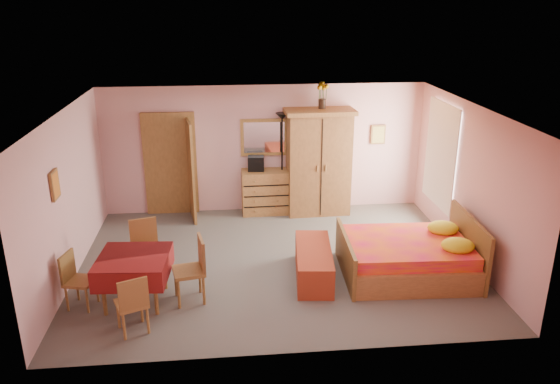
{
  "coord_description": "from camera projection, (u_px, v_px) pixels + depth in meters",
  "views": [
    {
      "loc": [
        -0.76,
        -8.23,
        4.24
      ],
      "look_at": [
        0.1,
        0.3,
        1.15
      ],
      "focal_mm": 35.0,
      "sensor_mm": 36.0,
      "label": 1
    }
  ],
  "objects": [
    {
      "name": "stereo",
      "position": [
        256.0,
        163.0,
        10.99
      ],
      "size": [
        0.34,
        0.26,
        0.3
      ],
      "primitive_type": "cube",
      "rotation": [
        0.0,
        0.0,
        -0.08
      ],
      "color": "black",
      "rests_on": "chest_of_drawers"
    },
    {
      "name": "bench",
      "position": [
        314.0,
        263.0,
        8.64
      ],
      "size": [
        0.69,
        1.52,
        0.49
      ],
      "primitive_type": "cube",
      "rotation": [
        0.0,
        0.0,
        -0.1
      ],
      "color": "maroon",
      "rests_on": "floor"
    },
    {
      "name": "wardrobe",
      "position": [
        318.0,
        162.0,
        11.0
      ],
      "size": [
        1.4,
        0.76,
        2.15
      ],
      "primitive_type": "cube",
      "rotation": [
        0.0,
        0.0,
        0.04
      ],
      "color": "brown",
      "rests_on": "floor"
    },
    {
      "name": "chair_north",
      "position": [
        146.0,
        250.0,
        8.56
      ],
      "size": [
        0.53,
        0.53,
        0.94
      ],
      "primitive_type": "cube",
      "rotation": [
        0.0,
        0.0,
        3.42
      ],
      "color": "#A16C36",
      "rests_on": "floor"
    },
    {
      "name": "dining_table",
      "position": [
        135.0,
        279.0,
        7.92
      ],
      "size": [
        1.06,
        1.06,
        0.73
      ],
      "primitive_type": "cube",
      "rotation": [
        0.0,
        0.0,
        -0.07
      ],
      "color": "maroon",
      "rests_on": "floor"
    },
    {
      "name": "sunflower_vase",
      "position": [
        322.0,
        95.0,
        10.61
      ],
      "size": [
        0.22,
        0.22,
        0.52
      ],
      "primitive_type": "cube",
      "rotation": [
        0.0,
        0.0,
        -0.04
      ],
      "color": "gold",
      "rests_on": "wardrobe"
    },
    {
      "name": "floor_lamp",
      "position": [
        282.0,
        164.0,
        11.06
      ],
      "size": [
        0.27,
        0.27,
        2.07
      ],
      "primitive_type": "cube",
      "rotation": [
        0.0,
        0.0,
        -0.0
      ],
      "color": "black",
      "rests_on": "floor"
    },
    {
      "name": "bed",
      "position": [
        407.0,
        247.0,
        8.66
      ],
      "size": [
        2.14,
        1.72,
        0.96
      ],
      "primitive_type": "cube",
      "rotation": [
        0.0,
        0.0,
        -0.04
      ],
      "color": "red",
      "rests_on": "floor"
    },
    {
      "name": "wall_left",
      "position": [
        67.0,
        197.0,
        8.46
      ],
      "size": [
        0.1,
        5.0,
        2.6
      ],
      "primitive_type": "cube",
      "color": "#D89D9E",
      "rests_on": "floor"
    },
    {
      "name": "doorway",
      "position": [
        171.0,
        165.0,
        10.99
      ],
      "size": [
        1.06,
        0.12,
        2.15
      ],
      "primitive_type": "cube",
      "color": "#9E6B35",
      "rests_on": "floor"
    },
    {
      "name": "wall_back",
      "position": [
        264.0,
        149.0,
        11.11
      ],
      "size": [
        6.5,
        0.1,
        2.6
      ],
      "primitive_type": "cube",
      "color": "#D89D9E",
      "rests_on": "floor"
    },
    {
      "name": "floor",
      "position": [
        276.0,
        262.0,
        9.21
      ],
      "size": [
        6.5,
        6.5,
        0.0
      ],
      "primitive_type": "plane",
      "color": "#635F57",
      "rests_on": "ground"
    },
    {
      "name": "wall_right",
      "position": [
        470.0,
        183.0,
        9.07
      ],
      "size": [
        0.1,
        5.0,
        2.6
      ],
      "primitive_type": "cube",
      "color": "#D89D9E",
      "rests_on": "floor"
    },
    {
      "name": "chair_west",
      "position": [
        80.0,
        281.0,
        7.76
      ],
      "size": [
        0.46,
        0.46,
        0.83
      ],
      "primitive_type": "cube",
      "rotation": [
        0.0,
        0.0,
        -1.82
      ],
      "color": "#AB713A",
      "rests_on": "floor"
    },
    {
      "name": "chair_east",
      "position": [
        189.0,
        270.0,
        7.9
      ],
      "size": [
        0.52,
        0.52,
        0.98
      ],
      "primitive_type": "cube",
      "rotation": [
        0.0,
        0.0,
        1.76
      ],
      "color": "olive",
      "rests_on": "floor"
    },
    {
      "name": "ceiling",
      "position": [
        275.0,
        110.0,
        8.33
      ],
      "size": [
        6.5,
        6.5,
        0.0
      ],
      "primitive_type": "plane",
      "rotation": [
        3.14,
        0.0,
        0.0
      ],
      "color": "brown",
      "rests_on": "wall_back"
    },
    {
      "name": "wall_mirror",
      "position": [
        264.0,
        137.0,
        11.0
      ],
      "size": [
        0.96,
        0.06,
        0.76
      ],
      "primitive_type": "cube",
      "rotation": [
        0.0,
        0.0,
        -0.01
      ],
      "color": "silver",
      "rests_on": "wall_back"
    },
    {
      "name": "wall_front",
      "position": [
        295.0,
        260.0,
        6.43
      ],
      "size": [
        6.5,
        0.1,
        2.6
      ],
      "primitive_type": "cube",
      "color": "#D89D9E",
      "rests_on": "floor"
    },
    {
      "name": "picture_back",
      "position": [
        378.0,
        135.0,
        11.22
      ],
      "size": [
        0.3,
        0.04,
        0.4
      ],
      "primitive_type": "cube",
      "color": "#D8BF59",
      "rests_on": "wall_back"
    },
    {
      "name": "picture_left",
      "position": [
        55.0,
        185.0,
        7.77
      ],
      "size": [
        0.04,
        0.32,
        0.42
      ],
      "primitive_type": "cube",
      "color": "orange",
      "rests_on": "wall_left"
    },
    {
      "name": "window",
      "position": [
        441.0,
        155.0,
        10.14
      ],
      "size": [
        0.08,
        1.4,
        1.95
      ],
      "primitive_type": "cube",
      "color": "white",
      "rests_on": "wall_right"
    },
    {
      "name": "chest_of_drawers",
      "position": [
        266.0,
        192.0,
        11.17
      ],
      "size": [
        0.97,
        0.5,
        0.91
      ],
      "primitive_type": "cube",
      "rotation": [
        0.0,
        0.0,
        0.02
      ],
      "color": "#A86F38",
      "rests_on": "floor"
    },
    {
      "name": "chair_south",
      "position": [
        131.0,
        303.0,
        7.19
      ],
      "size": [
        0.51,
        0.51,
        0.85
      ],
      "primitive_type": "cube",
      "rotation": [
        0.0,
        0.0,
        0.4
      ],
      "color": "#AB733A",
      "rests_on": "floor"
    }
  ]
}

